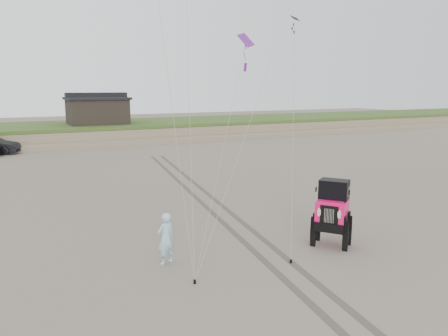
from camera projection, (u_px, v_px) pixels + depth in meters
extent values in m
plane|color=#6B6054|center=(250.00, 262.00, 14.29)|extent=(160.00, 160.00, 0.00)
cube|color=#7A6B54|center=(78.00, 133.00, 47.65)|extent=(160.00, 12.00, 1.40)
cube|color=#2D4719|center=(77.00, 125.00, 47.49)|extent=(160.00, 12.00, 0.35)
cube|color=#7A6B54|center=(88.00, 144.00, 42.00)|extent=(160.00, 3.50, 0.50)
cube|color=black|center=(97.00, 112.00, 47.21)|extent=(6.00, 5.00, 2.60)
cube|color=black|center=(97.00, 98.00, 46.95)|extent=(6.40, 5.40, 0.25)
cube|color=black|center=(96.00, 95.00, 46.88)|extent=(6.40, 1.20, 0.50)
imported|color=#99E1ED|center=(166.00, 239.00, 14.03)|extent=(0.72, 0.58, 1.70)
cube|color=#751B99|center=(246.00, 40.00, 23.98)|extent=(1.48, 1.28, 0.94)
cube|color=black|center=(295.00, 18.00, 18.59)|extent=(0.46, 0.35, 0.23)
cylinder|color=black|center=(195.00, 282.00, 12.71)|extent=(0.08, 0.08, 0.12)
cylinder|color=black|center=(291.00, 261.00, 14.19)|extent=(0.08, 0.08, 0.12)
cube|color=#4C443D|center=(199.00, 201.00, 22.03)|extent=(4.42, 29.74, 0.01)
cube|color=#4C443D|center=(214.00, 199.00, 22.38)|extent=(4.42, 29.74, 0.01)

